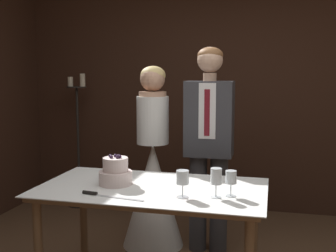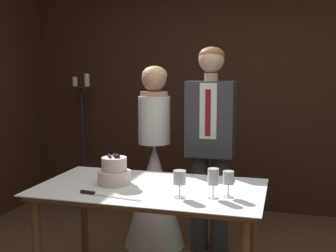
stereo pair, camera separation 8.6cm
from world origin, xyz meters
TOP-DOWN VIEW (x-y plane):
  - wall_back at (0.00, 2.36)m, footprint 4.82×0.12m
  - cake_table at (-0.21, 0.23)m, footprint 1.50×0.84m
  - tiered_cake at (-0.47, 0.23)m, footprint 0.22×0.22m
  - cake_knife at (-0.46, -0.04)m, footprint 0.42×0.08m
  - wine_glass_near at (0.23, 0.10)m, footprint 0.07×0.07m
  - wine_glass_middle at (0.03, 0.05)m, footprint 0.08×0.08m
  - wine_glass_far at (0.31, 0.14)m, footprint 0.07×0.07m
  - bride at (-0.46, 1.11)m, footprint 0.54×0.54m
  - groom at (0.03, 1.11)m, footprint 0.40×0.25m
  - candle_stand at (-1.61, 2.00)m, footprint 0.28×0.28m

SIDE VIEW (x-z plane):
  - bride at x=-0.46m, z-range -0.21..1.39m
  - candle_stand at x=-1.61m, z-range -0.07..1.46m
  - cake_table at x=-0.21m, z-range 0.31..1.10m
  - cake_knife at x=-0.46m, z-range 0.79..0.81m
  - tiered_cake at x=-0.47m, z-range 0.77..0.97m
  - wine_glass_far at x=0.31m, z-range 0.82..0.98m
  - wine_glass_middle at x=0.03m, z-range 0.82..0.99m
  - wine_glass_near at x=0.23m, z-range 0.82..1.00m
  - groom at x=0.03m, z-range 0.11..1.86m
  - wall_back at x=0.00m, z-range 0.00..2.93m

